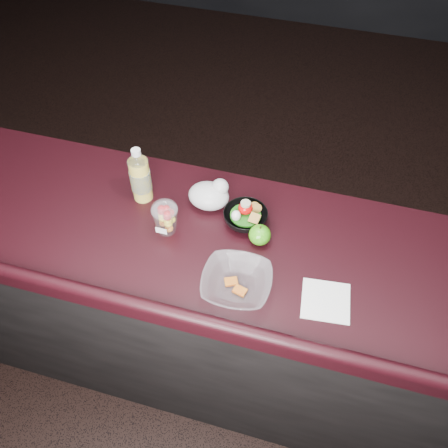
# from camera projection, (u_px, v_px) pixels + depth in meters

# --- Properties ---
(ground) EXTENTS (8.00, 8.00, 0.00)m
(ground) POSITION_uv_depth(u_px,v_px,m) (203.00, 417.00, 2.43)
(ground) COLOR black
(ground) RESTS_ON ground
(room_shell) EXTENTS (8.00, 8.00, 8.00)m
(room_shell) POSITION_uv_depth(u_px,v_px,m) (174.00, 101.00, 1.04)
(room_shell) COLOR black
(room_shell) RESTS_ON ground
(counter) EXTENTS (4.06, 0.71, 1.02)m
(counter) POSITION_uv_depth(u_px,v_px,m) (219.00, 311.00, 2.23)
(counter) COLOR black
(counter) RESTS_ON ground
(lemonade_bottle) EXTENTS (0.08, 0.08, 0.24)m
(lemonade_bottle) POSITION_uv_depth(u_px,v_px,m) (140.00, 178.00, 1.91)
(lemonade_bottle) COLOR yellow
(lemonade_bottle) RESTS_ON counter
(fruit_cup) EXTENTS (0.10, 0.10, 0.14)m
(fruit_cup) POSITION_uv_depth(u_px,v_px,m) (165.00, 217.00, 1.82)
(fruit_cup) COLOR white
(fruit_cup) RESTS_ON counter
(green_apple) EXTENTS (0.08, 0.08, 0.08)m
(green_apple) POSITION_uv_depth(u_px,v_px,m) (260.00, 235.00, 1.81)
(green_apple) COLOR #247E0E
(green_apple) RESTS_ON counter
(plastic_bag) EXTENTS (0.16, 0.13, 0.12)m
(plastic_bag) POSITION_uv_depth(u_px,v_px,m) (210.00, 195.00, 1.92)
(plastic_bag) COLOR silver
(plastic_bag) RESTS_ON counter
(snack_bowl) EXTENTS (0.19, 0.19, 0.09)m
(snack_bowl) POSITION_uv_depth(u_px,v_px,m) (245.00, 216.00, 1.87)
(snack_bowl) COLOR black
(snack_bowl) RESTS_ON counter
(takeout_bowl) EXTENTS (0.25, 0.25, 0.06)m
(takeout_bowl) POSITION_uv_depth(u_px,v_px,m) (237.00, 283.00, 1.68)
(takeout_bowl) COLOR silver
(takeout_bowl) RESTS_ON counter
(paper_napkin) EXTENTS (0.18, 0.18, 0.00)m
(paper_napkin) POSITION_uv_depth(u_px,v_px,m) (326.00, 301.00, 1.67)
(paper_napkin) COLOR white
(paper_napkin) RESTS_ON counter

